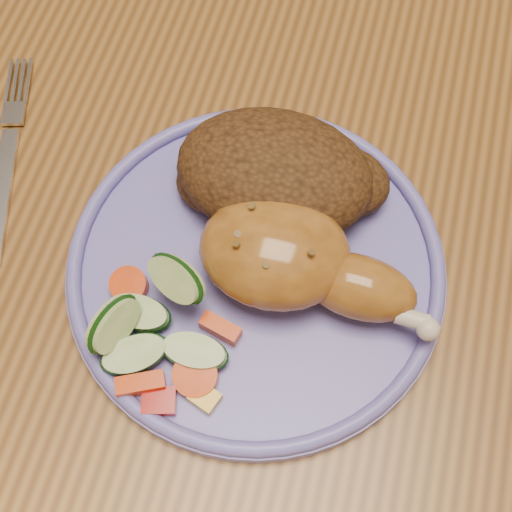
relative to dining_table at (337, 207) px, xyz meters
name	(u,v)px	position (x,y,z in m)	size (l,w,h in m)	color
ground	(297,397)	(0.00, 0.00, -0.67)	(4.00, 4.00, 0.00)	brown
dining_table	(337,207)	(0.00, 0.00, 0.00)	(0.90, 1.40, 0.75)	brown
plate	(256,269)	(-0.04, -0.11, 0.09)	(0.25, 0.25, 0.01)	#6961BC
plate_rim	(256,262)	(-0.04, -0.11, 0.10)	(0.25, 0.25, 0.01)	#6961BC
chicken_leg	(295,260)	(-0.02, -0.11, 0.12)	(0.16, 0.09, 0.05)	#A66722
rice_pilaf	(279,175)	(-0.04, -0.05, 0.12)	(0.15, 0.10, 0.06)	#492B12
vegetable_pile	(155,330)	(-0.09, -0.18, 0.11)	(0.10, 0.11, 0.05)	#A50A05
fork	(6,164)	(-0.24, -0.08, 0.09)	(0.06, 0.15, 0.00)	silver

